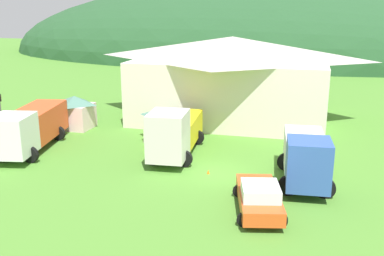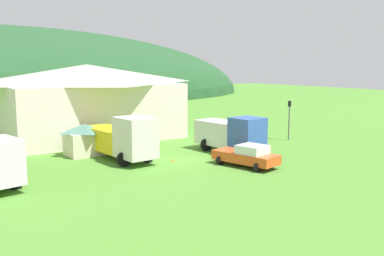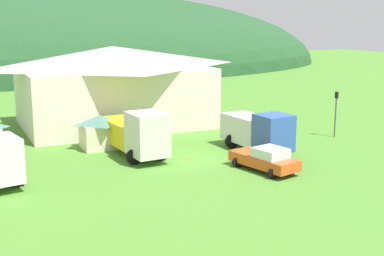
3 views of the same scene
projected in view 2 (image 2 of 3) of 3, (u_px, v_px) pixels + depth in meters
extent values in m
plane|color=#4C842D|center=(178.00, 161.00, 34.26)|extent=(200.00, 200.00, 0.00)
cube|color=silver|center=(88.00, 111.00, 44.75)|extent=(16.62, 11.87, 5.52)
pyramid|color=#B7B2A3|center=(87.00, 74.00, 44.21)|extent=(17.95, 12.82, 1.93)
cube|color=beige|center=(84.00, 144.00, 36.18)|extent=(2.80, 2.59, 1.93)
pyramid|color=#4C7A6B|center=(84.00, 128.00, 35.99)|extent=(3.02, 2.80, 0.68)
cylinder|color=black|center=(15.00, 180.00, 26.35)|extent=(1.10, 0.30, 1.10)
cube|color=silver|center=(136.00, 137.00, 32.63)|extent=(2.56, 3.04, 3.03)
cube|color=black|center=(136.00, 129.00, 32.43)|extent=(1.43, 2.39, 0.97)
cube|color=yellow|center=(109.00, 139.00, 35.86)|extent=(2.74, 5.42, 1.75)
cylinder|color=black|center=(147.00, 156.00, 33.49)|extent=(1.10, 0.30, 1.10)
cylinder|color=black|center=(124.00, 159.00, 32.22)|extent=(1.10, 0.30, 1.10)
cylinder|color=black|center=(116.00, 146.00, 37.23)|extent=(1.10, 0.30, 1.10)
cylinder|color=black|center=(94.00, 149.00, 35.95)|extent=(1.10, 0.30, 1.10)
cube|color=#3356AD|center=(247.00, 134.00, 35.40)|extent=(2.47, 2.48, 2.67)
cube|color=black|center=(249.00, 127.00, 35.23)|extent=(1.38, 1.93, 0.85)
cube|color=silver|center=(220.00, 133.00, 37.96)|extent=(2.62, 4.41, 2.06)
cylinder|color=black|center=(255.00, 149.00, 36.22)|extent=(1.10, 0.30, 1.10)
cylinder|color=black|center=(238.00, 152.00, 34.97)|extent=(1.10, 0.30, 1.10)
cylinder|color=black|center=(223.00, 142.00, 39.22)|extent=(1.10, 0.30, 1.10)
cylinder|color=black|center=(206.00, 145.00, 37.97)|extent=(1.10, 0.30, 1.10)
cube|color=#DD501F|center=(245.00, 157.00, 32.28)|extent=(3.00, 5.24, 0.70)
cube|color=silver|center=(252.00, 149.00, 31.79)|extent=(2.20, 2.32, 0.62)
cylinder|color=black|center=(271.00, 163.00, 31.84)|extent=(0.68, 0.24, 0.68)
cylinder|color=black|center=(258.00, 167.00, 30.58)|extent=(0.68, 0.24, 0.68)
cylinder|color=black|center=(234.00, 157.00, 34.08)|extent=(0.68, 0.24, 0.68)
cylinder|color=black|center=(220.00, 160.00, 32.83)|extent=(0.68, 0.24, 0.68)
cylinder|color=#4C4C51|center=(289.00, 123.00, 43.16)|extent=(0.12, 0.12, 3.36)
cube|color=black|center=(290.00, 104.00, 42.88)|extent=(0.20, 0.24, 0.55)
sphere|color=red|center=(289.00, 104.00, 42.98)|extent=(0.14, 0.14, 0.14)
cone|color=orange|center=(173.00, 162.00, 33.92)|extent=(0.36, 0.36, 0.53)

